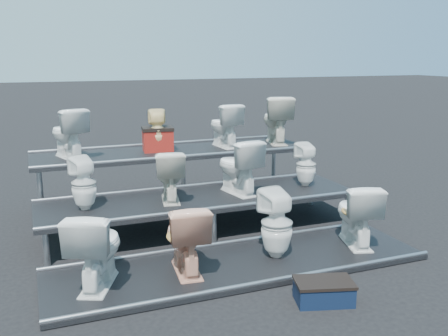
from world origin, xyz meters
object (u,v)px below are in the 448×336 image
object	(u,v)px
toilet_3	(356,213)
toilet_9	(158,131)
toilet_2	(277,224)
red_crate	(158,141)
step_stool	(324,293)
toilet_7	(306,165)
toilet_1	(185,237)
toilet_4	(84,183)
toilet_6	(238,166)
toilet_11	(276,120)
toilet_5	(170,175)
toilet_10	(224,125)
toilet_0	(96,248)
toilet_8	(68,133)

from	to	relation	value
toilet_3	toilet_9	xyz separation A→B (m)	(-1.77, 2.60, 0.73)
toilet_2	red_crate	size ratio (longest dim) A/B	1.77
toilet_2	toilet_3	world-z (taller)	toilet_2
toilet_3	step_stool	size ratio (longest dim) A/B	1.46
toilet_7	toilet_9	xyz separation A→B (m)	(-1.83, 1.30, 0.41)
toilet_1	red_crate	xyz separation A→B (m)	(0.38, 2.64, 0.58)
toilet_7	toilet_4	bearing A→B (deg)	1.31
toilet_4	toilet_6	bearing A→B (deg)	164.10
toilet_4	toilet_6	world-z (taller)	toilet_6
toilet_9	toilet_11	bearing A→B (deg)	-169.16
toilet_2	red_crate	distance (m)	2.79
toilet_5	toilet_7	distance (m)	2.01
toilet_5	toilet_10	xyz separation A→B (m)	(1.27, 1.30, 0.41)
toilet_0	toilet_4	bearing A→B (deg)	-68.10
toilet_7	toilet_6	bearing A→B (deg)	1.31
toilet_0	toilet_6	distance (m)	2.46
toilet_1	toilet_5	xyz separation A→B (m)	(0.19, 1.30, 0.35)
toilet_2	toilet_8	distance (m)	3.37
toilet_0	toilet_3	bearing A→B (deg)	-156.33
toilet_0	toilet_6	world-z (taller)	toilet_6
toilet_4	toilet_11	xyz separation A→B (m)	(3.26, 1.30, 0.47)
toilet_3	red_crate	world-z (taller)	red_crate
toilet_7	toilet_10	xyz separation A→B (m)	(-0.74, 1.30, 0.43)
toilet_4	toilet_10	size ratio (longest dim) A/B	0.95
toilet_4	toilet_5	xyz separation A→B (m)	(1.07, 0.00, 0.01)
toilet_11	toilet_0	bearing A→B (deg)	52.52
toilet_2	toilet_6	size ratio (longest dim) A/B	1.05
toilet_5	toilet_11	xyz separation A→B (m)	(2.19, 1.30, 0.46)
toilet_5	toilet_8	distance (m)	1.77
toilet_1	toilet_6	bearing A→B (deg)	-125.38
toilet_10	toilet_8	bearing A→B (deg)	-5.37
toilet_2	toilet_6	world-z (taller)	toilet_6
toilet_8	toilet_11	world-z (taller)	toilet_11
toilet_4	step_stool	size ratio (longest dim) A/B	1.24
toilet_2	toilet_11	xyz separation A→B (m)	(1.31, 2.60, 0.80)
toilet_2	toilet_9	xyz separation A→B (m)	(-0.70, 2.60, 0.73)
toilet_1	toilet_2	size ratio (longest dim) A/B	0.97
toilet_2	toilet_6	distance (m)	1.36
toilet_9	toilet_2	bearing A→B (deg)	115.84
toilet_1	toilet_6	size ratio (longest dim) A/B	1.01
toilet_0	toilet_6	size ratio (longest dim) A/B	1.06
toilet_0	toilet_1	world-z (taller)	toilet_0
toilet_8	step_stool	bearing A→B (deg)	100.48
toilet_2	toilet_10	world-z (taller)	toilet_10
toilet_2	toilet_6	xyz separation A→B (m)	(0.08, 1.30, 0.38)
toilet_3	toilet_7	xyz separation A→B (m)	(0.06, 1.30, 0.33)
toilet_1	step_stool	xyz separation A→B (m)	(1.05, -1.03, -0.34)
toilet_2	toilet_10	bearing A→B (deg)	-103.26
toilet_0	step_stool	bearing A→B (deg)	176.06
toilet_3	toilet_11	distance (m)	2.73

